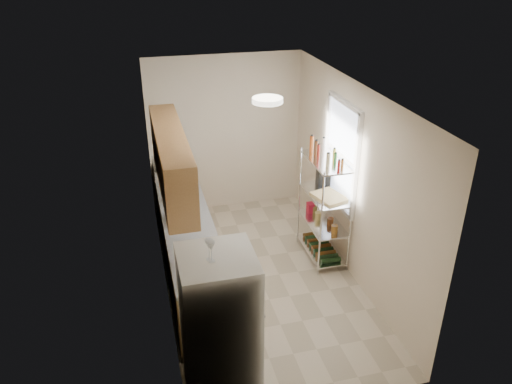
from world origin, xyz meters
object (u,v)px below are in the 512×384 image
at_px(refrigerator, 220,331).
at_px(espresso_machine, 323,173).
at_px(rice_cooker, 183,211).
at_px(frying_pan_large, 177,198).
at_px(cutting_board, 330,197).

height_order(refrigerator, espresso_machine, refrigerator).
bearing_deg(refrigerator, rice_cooker, 92.03).
bearing_deg(frying_pan_large, espresso_machine, -15.38).
xyz_separation_m(rice_cooker, frying_pan_large, (-0.02, 0.56, -0.09)).
bearing_deg(refrigerator, cutting_board, 46.38).
bearing_deg(rice_cooker, refrigerator, -87.97).
xyz_separation_m(frying_pan_large, cutting_board, (1.99, -0.66, 0.10)).
bearing_deg(cutting_board, frying_pan_large, 161.63).
distance_m(refrigerator, cutting_board, 2.75).
distance_m(rice_cooker, cutting_board, 1.97).
xyz_separation_m(refrigerator, frying_pan_large, (-0.10, 2.65, 0.09)).
xyz_separation_m(rice_cooker, espresso_machine, (2.05, 0.35, 0.15)).
distance_m(refrigerator, rice_cooker, 2.10).
bearing_deg(espresso_machine, rice_cooker, -158.21).
relative_size(refrigerator, cutting_board, 3.64).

